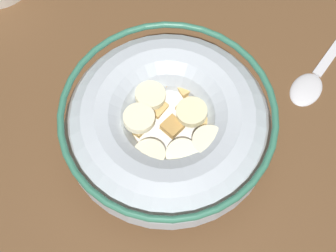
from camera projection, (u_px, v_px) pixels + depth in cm
name	position (u px, v px, depth cm)	size (l,w,h in cm)	color
ground_plane	(168.00, 142.00, 42.19)	(117.13, 117.13, 2.00)	brown
cereal_bowl	(168.00, 125.00, 38.23)	(18.87, 18.87, 6.22)	#B2BCC6
spoon	(318.00, 73.00, 43.91)	(15.80, 6.52, 0.80)	silver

